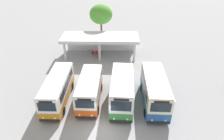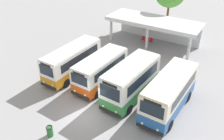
{
  "view_description": "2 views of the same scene",
  "coord_description": "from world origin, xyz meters",
  "px_view_note": "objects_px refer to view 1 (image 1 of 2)",
  "views": [
    {
      "loc": [
        1.15,
        -12.73,
        14.65
      ],
      "look_at": [
        0.83,
        7.6,
        2.36
      ],
      "focal_mm": 31.05,
      "sensor_mm": 36.0,
      "label": 1
    },
    {
      "loc": [
        10.2,
        -12.17,
        13.94
      ],
      "look_at": [
        -1.04,
        5.79,
        1.21
      ],
      "focal_mm": 38.94,
      "sensor_mm": 36.0,
      "label": 2
    }
  ],
  "objects_px": {
    "city_bus_fourth_amber": "(154,89)",
    "waiting_chair_end_by_column": "(93,53)",
    "city_bus_second_in_row": "(90,89)",
    "city_bus_nearest_orange": "(58,88)",
    "waiting_chair_middle_seat": "(100,53)",
    "waiting_chair_second_from_end": "(97,53)",
    "city_bus_middle_cream": "(122,90)"
  },
  "relations": [
    {
      "from": "city_bus_fourth_amber",
      "to": "waiting_chair_end_by_column",
      "type": "distance_m",
      "value": 14.19
    },
    {
      "from": "city_bus_second_in_row",
      "to": "city_bus_fourth_amber",
      "type": "bearing_deg",
      "value": -1.61
    },
    {
      "from": "city_bus_second_in_row",
      "to": "waiting_chair_end_by_column",
      "type": "xyz_separation_m",
      "value": [
        -0.83,
        11.45,
        -1.18
      ]
    },
    {
      "from": "city_bus_nearest_orange",
      "to": "waiting_chair_middle_seat",
      "type": "height_order",
      "value": "city_bus_nearest_orange"
    },
    {
      "from": "waiting_chair_second_from_end",
      "to": "waiting_chair_middle_seat",
      "type": "relative_size",
      "value": 1.0
    },
    {
      "from": "waiting_chair_middle_seat",
      "to": "city_bus_nearest_orange",
      "type": "bearing_deg",
      "value": -108.77
    },
    {
      "from": "city_bus_nearest_orange",
      "to": "city_bus_middle_cream",
      "type": "distance_m",
      "value": 7.17
    },
    {
      "from": "city_bus_middle_cream",
      "to": "city_bus_fourth_amber",
      "type": "distance_m",
      "value": 3.58
    },
    {
      "from": "city_bus_fourth_amber",
      "to": "waiting_chair_middle_seat",
      "type": "height_order",
      "value": "city_bus_fourth_amber"
    },
    {
      "from": "city_bus_nearest_orange",
      "to": "city_bus_fourth_amber",
      "type": "distance_m",
      "value": 10.74
    },
    {
      "from": "city_bus_nearest_orange",
      "to": "waiting_chair_middle_seat",
      "type": "bearing_deg",
      "value": 71.23
    },
    {
      "from": "waiting_chair_second_from_end",
      "to": "waiting_chair_middle_seat",
      "type": "height_order",
      "value": "same"
    },
    {
      "from": "city_bus_nearest_orange",
      "to": "waiting_chair_middle_seat",
      "type": "distance_m",
      "value": 12.21
    },
    {
      "from": "city_bus_nearest_orange",
      "to": "city_bus_middle_cream",
      "type": "bearing_deg",
      "value": -2.87
    },
    {
      "from": "city_bus_nearest_orange",
      "to": "city_bus_fourth_amber",
      "type": "xyz_separation_m",
      "value": [
        10.74,
        -0.18,
        0.12
      ]
    },
    {
      "from": "waiting_chair_middle_seat",
      "to": "city_bus_fourth_amber",
      "type": "bearing_deg",
      "value": -59.68
    },
    {
      "from": "waiting_chair_second_from_end",
      "to": "waiting_chair_end_by_column",
      "type": "bearing_deg",
      "value": -178.03
    },
    {
      "from": "city_bus_second_in_row",
      "to": "city_bus_fourth_amber",
      "type": "xyz_separation_m",
      "value": [
        7.16,
        -0.2,
        0.15
      ]
    },
    {
      "from": "city_bus_nearest_orange",
      "to": "waiting_chair_end_by_column",
      "type": "height_order",
      "value": "city_bus_nearest_orange"
    },
    {
      "from": "city_bus_nearest_orange",
      "to": "waiting_chair_second_from_end",
      "type": "relative_size",
      "value": 8.66
    },
    {
      "from": "city_bus_second_in_row",
      "to": "waiting_chair_middle_seat",
      "type": "xyz_separation_m",
      "value": [
        0.33,
        11.48,
        -1.18
      ]
    },
    {
      "from": "city_bus_second_in_row",
      "to": "waiting_chair_second_from_end",
      "type": "bearing_deg",
      "value": 91.25
    },
    {
      "from": "waiting_chair_middle_seat",
      "to": "waiting_chair_end_by_column",
      "type": "bearing_deg",
      "value": -178.58
    },
    {
      "from": "city_bus_middle_cream",
      "to": "waiting_chair_second_from_end",
      "type": "distance_m",
      "value": 12.53
    },
    {
      "from": "city_bus_fourth_amber",
      "to": "waiting_chair_second_from_end",
      "type": "relative_size",
      "value": 8.56
    },
    {
      "from": "city_bus_nearest_orange",
      "to": "waiting_chair_second_from_end",
      "type": "distance_m",
      "value": 12.03
    },
    {
      "from": "city_bus_fourth_amber",
      "to": "waiting_chair_second_from_end",
      "type": "xyz_separation_m",
      "value": [
        -7.41,
        11.67,
        -1.32
      ]
    },
    {
      "from": "city_bus_second_in_row",
      "to": "city_bus_fourth_amber",
      "type": "relative_size",
      "value": 0.9
    },
    {
      "from": "city_bus_fourth_amber",
      "to": "waiting_chair_middle_seat",
      "type": "relative_size",
      "value": 8.56
    },
    {
      "from": "city_bus_second_in_row",
      "to": "city_bus_nearest_orange",
      "type": "bearing_deg",
      "value": -179.6
    },
    {
      "from": "city_bus_middle_cream",
      "to": "city_bus_fourth_amber",
      "type": "height_order",
      "value": "city_bus_middle_cream"
    },
    {
      "from": "city_bus_fourth_amber",
      "to": "waiting_chair_second_from_end",
      "type": "distance_m",
      "value": 13.89
    }
  ]
}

